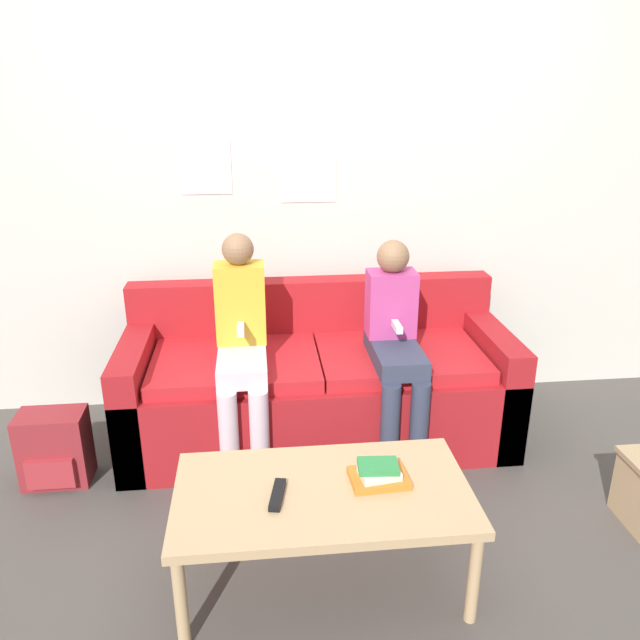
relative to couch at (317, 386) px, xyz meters
The scene contains 9 objects.
ground_plane 0.58m from the couch, 90.00° to the right, with size 10.00×10.00×0.00m, color #4C4742.
wall_back 1.13m from the couch, 90.02° to the left, with size 8.00×0.06×2.60m.
couch is the anchor object (origin of this frame).
coffee_table 1.07m from the couch, 94.85° to the right, with size 1.08×0.59×0.41m.
person_left 0.55m from the couch, 154.45° to the right, with size 0.24×0.54×1.13m.
person_right 0.52m from the couch, 27.37° to the right, with size 0.24×0.54×1.08m.
tv_remote 1.13m from the couch, 103.17° to the right, with size 0.07×0.17×0.02m.
book_stack 1.06m from the couch, 83.36° to the right, with size 0.22×0.17×0.08m.
backpack 1.32m from the couch, 166.71° to the right, with size 0.31×0.22×0.36m.
Camera 1 is at (-0.30, -2.45, 1.79)m, focal length 35.00 mm.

